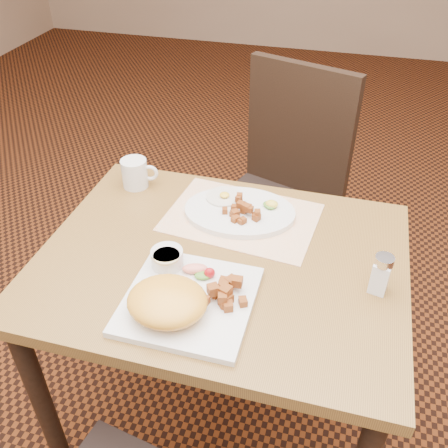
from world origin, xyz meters
The scene contains 15 objects.
ground centered at (0.00, 0.00, 0.00)m, with size 8.00×8.00×0.00m, color black.
table centered at (0.00, 0.00, 0.64)m, with size 0.90×0.70×0.75m.
chair_far centered at (0.04, 0.70, 0.54)m, with size 0.54×0.54×0.97m.
placemat centered at (0.01, 0.17, 0.75)m, with size 0.40×0.28×0.00m, color white.
plate_square centered at (-0.03, -0.17, 0.76)m, with size 0.28×0.28×0.02m, color silver.
plate_oval centered at (0.00, 0.18, 0.76)m, with size 0.30×0.23×0.02m, color silver, non-canonical shape.
hollandaise_mound centered at (-0.06, -0.22, 0.80)m, with size 0.18×0.15×0.06m.
ramekin centered at (-0.11, -0.08, 0.79)m, with size 0.08×0.08×0.04m.
garnish_sq centered at (-0.03, -0.09, 0.78)m, with size 0.09×0.06×0.03m.
fried_egg centered at (-0.06, 0.23, 0.77)m, with size 0.10×0.10×0.02m.
garnish_ov centered at (0.08, 0.22, 0.78)m, with size 0.05×0.05×0.02m.
salt_shaker centered at (0.38, -0.02, 0.80)m, with size 0.05×0.05×0.10m.
coffee_mug centered at (-0.33, 0.25, 0.79)m, with size 0.11×0.08×0.09m.
home_fries_sq centered at (0.05, -0.15, 0.78)m, with size 0.10×0.11×0.04m.
home_fries_ov centered at (0.01, 0.16, 0.78)m, with size 0.11×0.11×0.03m.
Camera 1 is at (0.25, -0.90, 1.56)m, focal length 40.00 mm.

